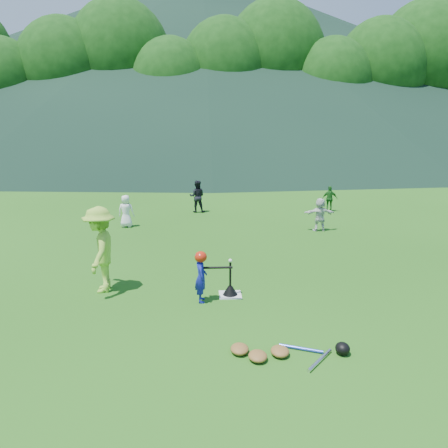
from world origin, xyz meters
name	(u,v)px	position (x,y,z in m)	size (l,w,h in m)	color
ground	(230,295)	(0.00, 0.00, 0.00)	(120.00, 120.00, 0.00)	#1D5112
home_plate	(230,295)	(0.00, 0.00, 0.01)	(0.45, 0.45, 0.02)	silver
baseball	(230,261)	(0.00, 0.00, 0.74)	(0.08, 0.08, 0.08)	white
batter_child	(201,277)	(-0.59, -0.26, 0.49)	(0.36, 0.24, 0.99)	#151C93
adult_coach	(100,250)	(-2.64, 0.40, 0.89)	(1.15, 0.66, 1.77)	#94C83A
fielder_a	(126,211)	(-3.08, 6.06, 0.54)	(0.53, 0.34, 1.08)	white
fielder_b	(197,196)	(-0.74, 8.40, 0.62)	(0.60, 0.47, 1.24)	black
fielder_c	(330,199)	(4.43, 8.31, 0.50)	(0.59, 0.24, 1.00)	#1D631E
fielder_d	(320,214)	(3.21, 5.23, 0.54)	(1.00, 0.32, 1.07)	silver
batting_tee	(230,289)	(0.00, 0.00, 0.13)	(0.30, 0.30, 0.68)	black
batter_gear	(202,258)	(-0.56, -0.27, 0.89)	(0.73, 0.26, 0.35)	#B41F0C
equipment_pile	(280,352)	(0.60, -2.37, 0.07)	(1.80, 0.80, 0.19)	olive
outfield_fence	(208,156)	(0.00, 28.00, 0.70)	(70.07, 0.08, 1.33)	gray
tree_line	(209,68)	(0.20, 33.83, 8.21)	(70.04, 11.40, 14.82)	#382314
distant_hills	(164,61)	(-7.63, 81.81, 14.98)	(155.00, 140.00, 32.00)	black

